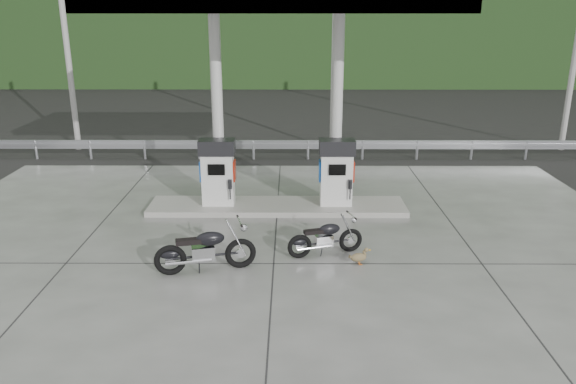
{
  "coord_description": "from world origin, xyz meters",
  "views": [
    {
      "loc": [
        0.36,
        -12.04,
        5.24
      ],
      "look_at": [
        0.3,
        1.0,
        1.0
      ],
      "focal_mm": 35.0,
      "sensor_mm": 36.0,
      "label": 1
    }
  ],
  "objects_px": {
    "gas_pump_right": "(336,172)",
    "duck": "(358,258)",
    "motorcycle_right": "(206,250)",
    "motorcycle_left": "(325,238)",
    "gas_pump_left": "(218,172)"
  },
  "relations": [
    {
      "from": "motorcycle_left",
      "to": "gas_pump_left",
      "type": "bearing_deg",
      "value": 115.26
    },
    {
      "from": "gas_pump_left",
      "to": "gas_pump_right",
      "type": "relative_size",
      "value": 1.0
    },
    {
      "from": "gas_pump_left",
      "to": "motorcycle_right",
      "type": "bearing_deg",
      "value": -87.08
    },
    {
      "from": "gas_pump_left",
      "to": "gas_pump_right",
      "type": "height_order",
      "value": "same"
    },
    {
      "from": "gas_pump_left",
      "to": "motorcycle_left",
      "type": "distance_m",
      "value": 4.12
    },
    {
      "from": "gas_pump_right",
      "to": "motorcycle_right",
      "type": "xyz_separation_m",
      "value": [
        -3.0,
        -3.85,
        -0.58
      ]
    },
    {
      "from": "gas_pump_right",
      "to": "duck",
      "type": "bearing_deg",
      "value": -86.37
    },
    {
      "from": "gas_pump_left",
      "to": "motorcycle_left",
      "type": "height_order",
      "value": "gas_pump_left"
    },
    {
      "from": "gas_pump_right",
      "to": "motorcycle_right",
      "type": "bearing_deg",
      "value": -127.96
    },
    {
      "from": "gas_pump_right",
      "to": "motorcycle_left",
      "type": "xyz_separation_m",
      "value": [
        -0.46,
        -3.01,
        -0.66
      ]
    },
    {
      "from": "gas_pump_right",
      "to": "duck",
      "type": "relative_size",
      "value": 4.1
    },
    {
      "from": "gas_pump_right",
      "to": "motorcycle_left",
      "type": "relative_size",
      "value": 1.09
    },
    {
      "from": "motorcycle_right",
      "to": "duck",
      "type": "bearing_deg",
      "value": -7.79
    },
    {
      "from": "motorcycle_left",
      "to": "duck",
      "type": "bearing_deg",
      "value": -53.9
    },
    {
      "from": "duck",
      "to": "gas_pump_right",
      "type": "bearing_deg",
      "value": 80.01
    }
  ]
}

